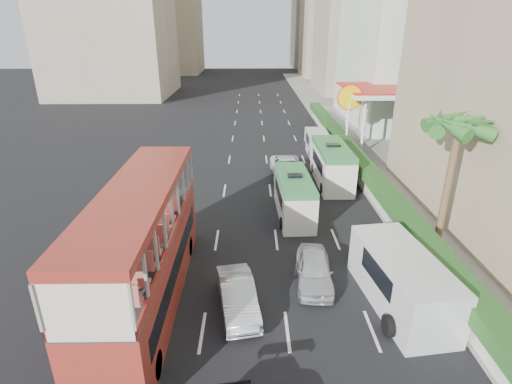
{
  "coord_description": "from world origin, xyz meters",
  "views": [
    {
      "loc": [
        -1.74,
        -13.81,
        10.61
      ],
      "look_at": [
        -1.5,
        4.0,
        3.2
      ],
      "focal_mm": 28.0,
      "sensor_mm": 36.0,
      "label": 1
    }
  ],
  "objects_px": {
    "minibus_far": "(332,165)",
    "palm_tree": "(447,188)",
    "car_silver_lane_b": "(313,282)",
    "minibus_near": "(294,196)",
    "double_decker_bus": "(144,247)",
    "panel_van_far": "(317,143)",
    "van_asset": "(287,176)",
    "shell_station": "(377,118)",
    "panel_van_near": "(401,280)",
    "car_silver_lane_a": "(238,309)"
  },
  "relations": [
    {
      "from": "double_decker_bus",
      "to": "minibus_far",
      "type": "relative_size",
      "value": 1.75
    },
    {
      "from": "van_asset",
      "to": "double_decker_bus",
      "type": "bearing_deg",
      "value": -117.44
    },
    {
      "from": "car_silver_lane_b",
      "to": "panel_van_near",
      "type": "height_order",
      "value": "panel_van_near"
    },
    {
      "from": "van_asset",
      "to": "shell_station",
      "type": "relative_size",
      "value": 0.62
    },
    {
      "from": "minibus_near",
      "to": "minibus_far",
      "type": "height_order",
      "value": "minibus_far"
    },
    {
      "from": "van_asset",
      "to": "panel_van_far",
      "type": "relative_size",
      "value": 1.08
    },
    {
      "from": "minibus_far",
      "to": "palm_tree",
      "type": "xyz_separation_m",
      "value": [
        3.71,
        -9.41,
        1.99
      ]
    },
    {
      "from": "panel_van_near",
      "to": "panel_van_far",
      "type": "distance_m",
      "value": 21.4
    },
    {
      "from": "double_decker_bus",
      "to": "panel_van_near",
      "type": "relative_size",
      "value": 1.95
    },
    {
      "from": "minibus_far",
      "to": "palm_tree",
      "type": "bearing_deg",
      "value": -68.82
    },
    {
      "from": "van_asset",
      "to": "panel_van_near",
      "type": "distance_m",
      "value": 15.65
    },
    {
      "from": "panel_van_near",
      "to": "car_silver_lane_a",
      "type": "bearing_deg",
      "value": 174.84
    },
    {
      "from": "double_decker_bus",
      "to": "panel_van_far",
      "type": "height_order",
      "value": "double_decker_bus"
    },
    {
      "from": "van_asset",
      "to": "palm_tree",
      "type": "relative_size",
      "value": 0.77
    },
    {
      "from": "panel_van_far",
      "to": "double_decker_bus",
      "type": "bearing_deg",
      "value": -115.35
    },
    {
      "from": "panel_van_near",
      "to": "panel_van_far",
      "type": "bearing_deg",
      "value": 82.54
    },
    {
      "from": "car_silver_lane_b",
      "to": "minibus_far",
      "type": "relative_size",
      "value": 0.61
    },
    {
      "from": "car_silver_lane_b",
      "to": "minibus_near",
      "type": "distance_m",
      "value": 7.07
    },
    {
      "from": "car_silver_lane_b",
      "to": "van_asset",
      "type": "distance_m",
      "value": 13.73
    },
    {
      "from": "palm_tree",
      "to": "minibus_near",
      "type": "bearing_deg",
      "value": 149.58
    },
    {
      "from": "minibus_near",
      "to": "minibus_far",
      "type": "xyz_separation_m",
      "value": [
        3.26,
        5.32,
        0.16
      ]
    },
    {
      "from": "panel_van_near",
      "to": "shell_station",
      "type": "height_order",
      "value": "shell_station"
    },
    {
      "from": "car_silver_lane_a",
      "to": "panel_van_near",
      "type": "xyz_separation_m",
      "value": [
        6.62,
        0.28,
        1.13
      ]
    },
    {
      "from": "minibus_far",
      "to": "double_decker_bus",
      "type": "bearing_deg",
      "value": -127.27
    },
    {
      "from": "car_silver_lane_a",
      "to": "shell_station",
      "type": "relative_size",
      "value": 0.49
    },
    {
      "from": "panel_van_near",
      "to": "shell_station",
      "type": "distance_m",
      "value": 24.13
    },
    {
      "from": "panel_van_far",
      "to": "panel_van_near",
      "type": "bearing_deg",
      "value": -89.16
    },
    {
      "from": "van_asset",
      "to": "minibus_far",
      "type": "height_order",
      "value": "minibus_far"
    },
    {
      "from": "minibus_near",
      "to": "van_asset",
      "type": "bearing_deg",
      "value": 86.37
    },
    {
      "from": "panel_van_near",
      "to": "panel_van_far",
      "type": "relative_size",
      "value": 1.23
    },
    {
      "from": "minibus_near",
      "to": "palm_tree",
      "type": "distance_m",
      "value": 8.36
    },
    {
      "from": "minibus_near",
      "to": "car_silver_lane_a",
      "type": "bearing_deg",
      "value": -111.77
    },
    {
      "from": "minibus_near",
      "to": "panel_van_near",
      "type": "distance_m",
      "value": 9.18
    },
    {
      "from": "double_decker_bus",
      "to": "shell_station",
      "type": "height_order",
      "value": "shell_station"
    },
    {
      "from": "car_silver_lane_b",
      "to": "panel_van_far",
      "type": "distance_m",
      "value": 20.16
    },
    {
      "from": "double_decker_bus",
      "to": "minibus_near",
      "type": "xyz_separation_m",
      "value": [
        6.83,
        8.09,
        -1.3
      ]
    },
    {
      "from": "minibus_near",
      "to": "panel_van_far",
      "type": "xyz_separation_m",
      "value": [
        3.44,
        12.92,
        -0.31
      ]
    },
    {
      "from": "shell_station",
      "to": "minibus_far",
      "type": "bearing_deg",
      "value": -121.64
    },
    {
      "from": "car_silver_lane_b",
      "to": "minibus_near",
      "type": "xyz_separation_m",
      "value": [
        -0.21,
        6.96,
        1.23
      ]
    },
    {
      "from": "car_silver_lane_b",
      "to": "palm_tree",
      "type": "distance_m",
      "value": 8.08
    },
    {
      "from": "van_asset",
      "to": "shell_station",
      "type": "height_order",
      "value": "shell_station"
    },
    {
      "from": "van_asset",
      "to": "shell_station",
      "type": "xyz_separation_m",
      "value": [
        8.99,
        8.14,
        2.75
      ]
    },
    {
      "from": "car_silver_lane_b",
      "to": "shell_station",
      "type": "xyz_separation_m",
      "value": [
        8.95,
        21.87,
        2.75
      ]
    },
    {
      "from": "car_silver_lane_a",
      "to": "panel_van_near",
      "type": "relative_size",
      "value": 0.69
    },
    {
      "from": "car_silver_lane_a",
      "to": "panel_van_far",
      "type": "xyz_separation_m",
      "value": [
        6.57,
        21.68,
        0.92
      ]
    },
    {
      "from": "double_decker_bus",
      "to": "shell_station",
      "type": "bearing_deg",
      "value": 55.18
    },
    {
      "from": "van_asset",
      "to": "minibus_near",
      "type": "distance_m",
      "value": 6.88
    },
    {
      "from": "panel_van_near",
      "to": "shell_station",
      "type": "xyz_separation_m",
      "value": [
        5.68,
        23.4,
        1.62
      ]
    },
    {
      "from": "car_silver_lane_a",
      "to": "shell_station",
      "type": "height_order",
      "value": "shell_station"
    },
    {
      "from": "minibus_near",
      "to": "panel_van_near",
      "type": "height_order",
      "value": "minibus_near"
    }
  ]
}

